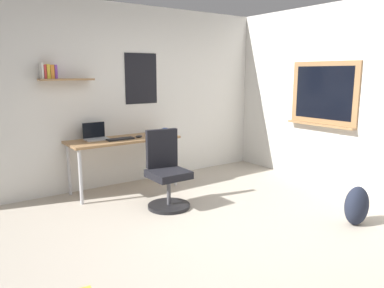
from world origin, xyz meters
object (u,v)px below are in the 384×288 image
(office_chair, at_px, (166,174))
(coffee_mug, at_px, (165,131))
(laptop, at_px, (96,136))
(backpack, at_px, (357,206))
(desk, at_px, (124,144))
(keyboard, at_px, (120,139))
(computer_mouse, at_px, (139,136))

(office_chair, xyz_separation_m, coffee_mug, (0.53, 0.89, 0.38))
(office_chair, relative_size, laptop, 3.06)
(backpack, bearing_deg, coffee_mug, 108.33)
(desk, relative_size, backpack, 3.53)
(keyboard, bearing_deg, computer_mouse, 0.00)
(computer_mouse, bearing_deg, keyboard, 180.00)
(computer_mouse, relative_size, coffee_mug, 1.13)
(computer_mouse, bearing_deg, desk, 160.46)
(office_chair, bearing_deg, coffee_mug, 59.34)
(desk, height_order, coffee_mug, coffee_mug)
(coffee_mug, distance_m, backpack, 2.77)
(computer_mouse, xyz_separation_m, backpack, (1.31, -2.53, -0.54))
(desk, bearing_deg, laptop, 157.71)
(keyboard, height_order, computer_mouse, computer_mouse)
(keyboard, xyz_separation_m, coffee_mug, (0.74, 0.05, 0.04))
(office_chair, bearing_deg, laptop, 114.64)
(coffee_mug, bearing_deg, office_chair, -120.66)
(coffee_mug, bearing_deg, keyboard, -176.13)
(laptop, xyz_separation_m, computer_mouse, (0.55, -0.21, -0.04))
(office_chair, relative_size, coffee_mug, 10.33)
(office_chair, xyz_separation_m, backpack, (1.38, -1.69, -0.19))
(desk, distance_m, backpack, 3.04)
(keyboard, relative_size, computer_mouse, 3.56)
(laptop, height_order, keyboard, laptop)
(coffee_mug, bearing_deg, computer_mouse, -173.79)
(desk, xyz_separation_m, office_chair, (0.14, -0.91, -0.26))
(desk, height_order, backpack, desk)
(office_chair, distance_m, coffee_mug, 1.10)
(computer_mouse, relative_size, backpack, 0.24)
(computer_mouse, distance_m, coffee_mug, 0.46)
(desk, distance_m, keyboard, 0.14)
(desk, xyz_separation_m, coffee_mug, (0.66, -0.02, 0.12))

